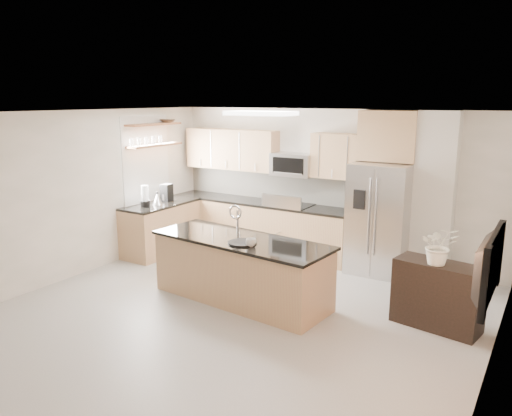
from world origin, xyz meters
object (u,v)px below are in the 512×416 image
Objects in this scene: island at (241,269)px; flower_vase at (440,236)px; refrigerator at (380,219)px; blender at (145,198)px; kettle at (157,199)px; range at (289,230)px; bowl at (168,120)px; television at (479,265)px; microwave at (293,165)px; cup at (251,242)px; coffee_maker at (166,193)px; platter at (242,243)px; credenza at (438,295)px.

island is 2.65m from flower_vase.
blender is (-3.73, -1.39, 0.20)m from refrigerator.
island is 11.33× the size of kettle.
range is 2.41m from kettle.
bowl is (-2.65, 1.59, 1.93)m from island.
bowl is at bearing 66.19° from television.
refrigerator is 2.08m from flower_vase.
island is 3.38m from television.
refrigerator is at bearing -5.86° from microwave.
island is 3.73× the size of flower_vase.
microwave is at bearing 105.61° from cup.
kettle is 0.74× the size of coffee_maker.
flower_vase is at bearing -5.79° from kettle.
blender is at bearing 168.93° from island.
microwave is at bearing 17.36° from bowl.
range is at bearing 48.36° from television.
television is at bearing -42.75° from microwave.
kettle is 1.50m from bowl.
range is 4.88× the size of kettle.
platter is at bearing -29.41° from coffee_maker.
credenza is 5.63m from bowl.
television is (5.61, -2.26, 0.28)m from coffee_maker.
credenza is 5.04m from blender.
platter is (0.54, -2.35, 0.43)m from range.
flower_vase is (4.93, -0.50, 0.16)m from kettle.
kettle is (-2.02, -1.19, 0.55)m from range.
cup is at bearing -74.39° from microwave.
island is 7.77× the size of bowl.
island reaches higher than coffee_maker.
platter is 2.82m from kettle.
coffee_maker is at bearing -157.56° from range.
cup is 0.13× the size of television.
cup is (-2.21, -0.78, 0.53)m from credenza.
flower_vase is (4.98, -0.25, 0.10)m from blender.
microwave reaches higher than platter.
microwave reaches higher than kettle.
television reaches higher than credenza.
island reaches higher than platter.
bowl is at bearing 177.89° from credenza.
refrigerator reaches higher than credenza.
cup is 2.99m from kettle.
refrigerator is (1.66, -0.17, -0.74)m from microwave.
cup is at bearing -19.09° from blender.
flower_vase is (2.36, 0.66, 0.28)m from platter.
bowl reaches higher than flower_vase.
television is at bearing -59.21° from credenza.
television is (3.51, -3.12, 0.88)m from range.
platter is 3.03m from coffee_maker.
television is (0.61, -1.43, 0.17)m from flower_vase.
range is 3.59× the size of coffee_maker.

